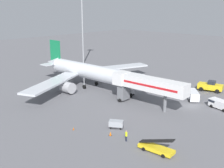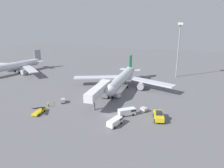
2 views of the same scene
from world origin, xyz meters
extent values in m
plane|color=slate|center=(0.00, 0.00, 0.00)|extent=(300.00, 300.00, 0.00)
cylinder|color=silver|center=(-4.44, 25.21, 4.30)|extent=(5.01, 30.76, 4.04)
cone|color=silver|center=(-3.89, 8.08, 4.30)|extent=(4.07, 3.75, 3.95)
cone|color=silver|center=(-5.01, 43.35, 4.60)|extent=(4.01, 5.76, 3.83)
cube|color=#147A47|center=(-4.97, 41.94, 8.33)|extent=(0.50, 4.44, 6.46)
cube|color=silver|center=(-2.54, 41.61, 4.80)|extent=(4.94, 3.38, 0.24)
cube|color=silver|center=(-7.38, 41.46, 4.80)|extent=(4.94, 3.38, 0.24)
cube|color=silver|center=(7.05, 28.66, 3.39)|extent=(21.02, 11.32, 0.44)
cube|color=silver|center=(-16.12, 27.92, 3.39)|extent=(20.78, 12.44, 0.44)
cylinder|color=#A8A8AD|center=(3.56, 27.24, 1.72)|extent=(2.87, 3.67, 2.76)
cylinder|color=#A8A8AD|center=(-12.55, 26.72, 1.72)|extent=(2.87, 3.67, 2.76)
cylinder|color=gray|center=(-4.06, 13.27, 1.82)|extent=(0.28, 0.28, 2.53)
cylinder|color=black|center=(-4.06, 13.27, 0.55)|extent=(0.38, 1.11, 1.10)
cylinder|color=gray|center=(-2.18, 27.12, 1.82)|extent=(0.28, 0.28, 2.53)
cylinder|color=black|center=(-2.18, 27.12, 0.55)|extent=(0.38, 1.11, 1.10)
cylinder|color=gray|center=(-6.81, 26.97, 1.82)|extent=(0.28, 0.28, 2.53)
cylinder|color=black|center=(-6.81, 26.97, 0.55)|extent=(0.38, 1.11, 1.10)
cube|color=silver|center=(-6.54, 5.19, 5.35)|extent=(3.66, 15.80, 2.70)
cube|color=red|center=(-8.06, 5.13, 5.35)|extent=(0.59, 13.17, 0.44)
cube|color=silver|center=(-6.89, 13.63, 5.35)|extent=(3.56, 2.94, 2.84)
cube|color=#232833|center=(-6.95, 14.93, 5.60)|extent=(3.31, 0.38, 0.90)
cube|color=slate|center=(-6.87, 13.03, 2.20)|extent=(2.62, 1.91, 3.60)
cylinder|color=black|center=(-8.29, 12.97, 0.40)|extent=(0.33, 0.81, 0.80)
cylinder|color=black|center=(-5.45, 13.09, 0.40)|extent=(0.33, 0.81, 0.80)
cylinder|color=slate|center=(-6.41, 2.06, 2.00)|extent=(0.70, 0.70, 4.00)
cube|color=yellow|center=(14.31, 1.68, 1.22)|extent=(3.92, 6.52, 1.35)
cube|color=#232833|center=(14.38, 1.38, 2.35)|extent=(2.17, 2.17, 0.90)
cylinder|color=black|center=(15.96, 0.03, 0.55)|extent=(0.65, 1.16, 1.10)
cylinder|color=black|center=(13.58, -0.54, 0.55)|extent=(0.65, 1.16, 1.10)
cylinder|color=black|center=(15.03, 3.89, 0.55)|extent=(0.65, 1.16, 1.10)
cylinder|color=black|center=(12.66, 3.32, 0.55)|extent=(0.65, 1.16, 1.10)
cube|color=yellow|center=(-21.46, -6.26, 0.57)|extent=(2.32, 5.67, 0.55)
cube|color=black|center=(-21.46, -6.26, 1.85)|extent=(1.51, 5.64, 1.95)
cylinder|color=black|center=(-20.44, -7.83, 0.30)|extent=(0.27, 0.62, 0.60)
cylinder|color=black|center=(-22.17, -7.99, 0.30)|extent=(0.27, 0.62, 0.60)
cylinder|color=black|center=(-20.74, -4.52, 0.30)|extent=(0.27, 0.62, 0.60)
cylinder|color=black|center=(-22.47, -4.68, 0.30)|extent=(0.27, 0.62, 0.60)
cube|color=white|center=(4.73, 1.60, 1.22)|extent=(5.34, 4.91, 1.87)
cube|color=#1E232D|center=(6.11, 2.73, 1.63)|extent=(2.61, 2.67, 0.60)
cylinder|color=black|center=(5.36, 3.39, 0.34)|extent=(0.76, 0.72, 0.68)
cylinder|color=black|center=(6.61, 1.87, 0.34)|extent=(0.76, 0.72, 0.68)
cylinder|color=black|center=(2.86, 1.32, 0.34)|extent=(0.76, 0.72, 0.68)
cylinder|color=black|center=(4.10, -0.19, 0.34)|extent=(0.76, 0.72, 0.68)
cube|color=white|center=(3.32, -5.78, 1.09)|extent=(3.35, 5.53, 1.60)
cube|color=#1E232D|center=(3.79, -4.08, 1.44)|extent=(2.45, 2.15, 0.51)
cylinder|color=black|center=(2.80, -3.97, 0.34)|extent=(0.54, 0.75, 0.68)
cylinder|color=black|center=(4.70, -4.49, 0.34)|extent=(0.54, 0.75, 0.68)
cylinder|color=black|center=(1.95, -7.06, 0.34)|extent=(0.54, 0.75, 0.68)
cylinder|color=black|center=(3.85, -7.58, 0.34)|extent=(0.54, 0.75, 0.68)
cube|color=#38383D|center=(9.10, 6.12, 0.29)|extent=(2.47, 2.33, 0.22)
cube|color=silver|center=(9.10, 6.12, 0.86)|extent=(2.47, 2.33, 0.93)
cylinder|color=black|center=(10.06, 6.23, 0.18)|extent=(0.36, 0.31, 0.36)
cylinder|color=black|center=(9.30, 5.18, 0.18)|extent=(0.36, 0.31, 0.36)
cylinder|color=black|center=(8.91, 7.06, 0.18)|extent=(0.36, 0.31, 0.36)
cylinder|color=black|center=(8.15, 6.02, 0.18)|extent=(0.36, 0.31, 0.36)
cube|color=#38383D|center=(-19.23, 3.99, 0.29)|extent=(2.51, 2.89, 0.22)
cube|color=#999EA5|center=(-19.23, 3.99, 0.90)|extent=(2.51, 2.89, 1.01)
cylinder|color=black|center=(-18.22, 3.57, 0.18)|extent=(0.29, 0.37, 0.36)
cylinder|color=black|center=(-19.28, 2.90, 0.18)|extent=(0.29, 0.37, 0.36)
cylinder|color=black|center=(-19.18, 5.08, 0.18)|extent=(0.29, 0.37, 0.36)
cylinder|color=black|center=(-20.23, 4.41, 0.18)|extent=(0.29, 0.37, 0.36)
cube|color=#38383D|center=(-2.73, 14.75, 0.29)|extent=(2.62, 2.21, 0.22)
cube|color=silver|center=(-2.73, 14.75, 0.95)|extent=(2.62, 2.21, 1.09)
cylinder|color=black|center=(-3.70, 14.42, 0.18)|extent=(0.38, 0.25, 0.36)
cylinder|color=black|center=(-3.19, 15.67, 0.18)|extent=(0.38, 0.25, 0.36)
cylinder|color=black|center=(-2.26, 13.83, 0.18)|extent=(0.38, 0.25, 0.36)
cylinder|color=black|center=(-1.75, 15.08, 0.18)|extent=(0.38, 0.25, 0.36)
cylinder|color=#1E2333|center=(-21.89, -0.67, 0.45)|extent=(0.27, 0.27, 0.90)
cylinder|color=#D8EA19|center=(-21.89, -0.67, 1.26)|extent=(0.36, 0.36, 0.71)
sphere|color=tan|center=(-21.89, -0.67, 1.75)|extent=(0.24, 0.24, 0.24)
cube|color=black|center=(-25.10, 8.94, 0.01)|extent=(0.32, 0.32, 0.03)
cone|color=orange|center=(-25.10, 8.94, 0.26)|extent=(0.27, 0.27, 0.47)
cube|color=black|center=(-22.17, 2.64, 0.01)|extent=(0.45, 0.45, 0.03)
cone|color=orange|center=(-22.17, 2.64, 0.36)|extent=(0.39, 0.39, 0.67)
cylinder|color=silver|center=(-66.34, 31.58, 4.12)|extent=(11.39, 28.60, 3.68)
cone|color=silver|center=(-61.70, 47.92, 4.40)|extent=(4.81, 6.04, 3.50)
cube|color=gray|center=(-62.06, 46.65, 7.80)|extent=(1.48, 4.09, 5.89)
cube|color=silver|center=(-60.04, 45.68, 4.58)|extent=(5.08, 4.11, 0.24)
cube|color=silver|center=(-64.29, 46.89, 4.58)|extent=(5.08, 4.11, 0.24)
cube|color=silver|center=(-55.53, 31.36, 3.29)|extent=(17.32, 14.77, 0.44)
cube|color=silver|center=(-75.66, 37.09, 3.29)|extent=(19.05, 6.12, 0.44)
cylinder|color=#A8A8AD|center=(-58.92, 31.09, 1.72)|extent=(3.39, 3.93, 2.58)
cylinder|color=#A8A8AD|center=(-72.92, 35.07, 1.72)|extent=(3.39, 3.93, 2.58)
cylinder|color=gray|center=(-63.84, 32.66, 1.78)|extent=(0.28, 0.28, 2.46)
cylinder|color=black|center=(-63.84, 32.66, 0.55)|extent=(0.64, 1.15, 1.10)
cylinder|color=gray|center=(-67.91, 33.82, 1.78)|extent=(0.28, 0.28, 2.46)
cylinder|color=black|center=(-67.91, 33.82, 0.55)|extent=(0.64, 1.15, 1.10)
cylinder|color=#93969B|center=(15.88, 53.39, 12.73)|extent=(0.56, 0.56, 25.45)
cube|color=silver|center=(15.88, 53.39, 25.95)|extent=(2.40, 2.40, 1.00)
camera|label=1|loc=(-53.53, -27.37, 21.28)|focal=44.69mm
camera|label=2|loc=(20.68, -57.08, 28.62)|focal=34.75mm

